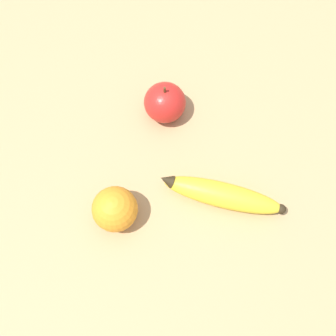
{
  "coord_description": "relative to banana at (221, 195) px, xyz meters",
  "views": [
    {
      "loc": [
        0.25,
        -0.29,
        0.67
      ],
      "look_at": [
        0.04,
        -0.13,
        0.03
      ],
      "focal_mm": 42.0,
      "sensor_mm": 36.0,
      "label": 1
    }
  ],
  "objects": [
    {
      "name": "orange",
      "position": [
        -0.09,
        -0.16,
        0.02
      ],
      "size": [
        0.08,
        0.08,
        0.08
      ],
      "color": "orange",
      "rests_on": "ground_plane"
    },
    {
      "name": "banana",
      "position": [
        0.0,
        0.0,
        0.0
      ],
      "size": [
        0.2,
        0.16,
        0.04
      ],
      "rotation": [
        0.0,
        0.0,
        3.78
      ],
      "color": "yellow",
      "rests_on": "ground_plane"
    },
    {
      "name": "apple",
      "position": [
        -0.2,
        0.03,
        0.01
      ],
      "size": [
        0.08,
        0.08,
        0.08
      ],
      "color": "red",
      "rests_on": "ground_plane"
    },
    {
      "name": "ground_plane",
      "position": [
        -0.14,
        0.09,
        -0.02
      ],
      "size": [
        3.0,
        3.0,
        0.0
      ],
      "primitive_type": "plane",
      "color": "tan"
    }
  ]
}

